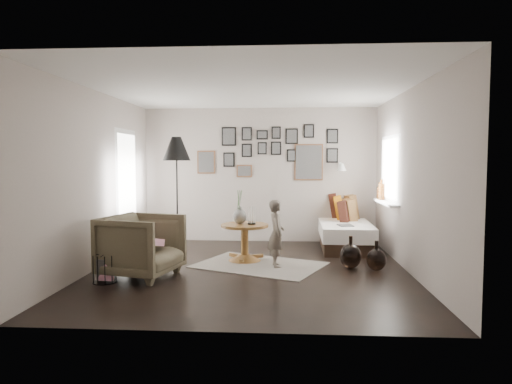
# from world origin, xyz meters

# --- Properties ---
(ground) EXTENTS (4.80, 4.80, 0.00)m
(ground) POSITION_xyz_m (0.00, 0.00, 0.00)
(ground) COLOR black
(ground) RESTS_ON ground
(wall_back) EXTENTS (4.50, 0.00, 4.50)m
(wall_back) POSITION_xyz_m (0.00, 2.40, 1.30)
(wall_back) COLOR #A79B92
(wall_back) RESTS_ON ground
(wall_front) EXTENTS (4.50, 0.00, 4.50)m
(wall_front) POSITION_xyz_m (0.00, -2.40, 1.30)
(wall_front) COLOR #A79B92
(wall_front) RESTS_ON ground
(wall_left) EXTENTS (0.00, 4.80, 4.80)m
(wall_left) POSITION_xyz_m (-2.25, 0.00, 1.30)
(wall_left) COLOR #A79B92
(wall_left) RESTS_ON ground
(wall_right) EXTENTS (0.00, 4.80, 4.80)m
(wall_right) POSITION_xyz_m (2.25, 0.00, 1.30)
(wall_right) COLOR #A79B92
(wall_right) RESTS_ON ground
(ceiling) EXTENTS (4.80, 4.80, 0.00)m
(ceiling) POSITION_xyz_m (0.00, 0.00, 2.60)
(ceiling) COLOR white
(ceiling) RESTS_ON wall_back
(door_left) EXTENTS (0.00, 2.14, 2.14)m
(door_left) POSITION_xyz_m (-2.23, 1.20, 1.05)
(door_left) COLOR white
(door_left) RESTS_ON wall_left
(window_right) EXTENTS (0.15, 1.32, 1.30)m
(window_right) POSITION_xyz_m (2.18, 1.34, 0.93)
(window_right) COLOR white
(window_right) RESTS_ON wall_right
(gallery_wall) EXTENTS (2.74, 0.03, 1.08)m
(gallery_wall) POSITION_xyz_m (0.29, 2.38, 1.74)
(gallery_wall) COLOR brown
(gallery_wall) RESTS_ON wall_back
(wall_sconce) EXTENTS (0.18, 0.36, 0.16)m
(wall_sconce) POSITION_xyz_m (1.55, 2.13, 1.46)
(wall_sconce) COLOR white
(wall_sconce) RESTS_ON wall_back
(rug) EXTENTS (2.16, 1.88, 0.01)m
(rug) POSITION_xyz_m (0.11, 0.30, 0.01)
(rug) COLOR beige
(rug) RESTS_ON ground
(pedestal_table) EXTENTS (0.75, 0.75, 0.59)m
(pedestal_table) POSITION_xyz_m (-0.13, 0.59, 0.27)
(pedestal_table) COLOR brown
(pedestal_table) RESTS_ON ground
(vase) EXTENTS (0.21, 0.21, 0.53)m
(vase) POSITION_xyz_m (-0.21, 0.61, 0.75)
(vase) COLOR black
(vase) RESTS_ON pedestal_table
(candles) EXTENTS (0.13, 0.13, 0.28)m
(candles) POSITION_xyz_m (-0.02, 0.59, 0.72)
(candles) COLOR black
(candles) RESTS_ON pedestal_table
(daybed) EXTENTS (0.94, 2.14, 1.02)m
(daybed) POSITION_xyz_m (1.59, 2.00, 0.33)
(daybed) COLOR black
(daybed) RESTS_ON ground
(magazine_on_daybed) EXTENTS (0.27, 0.34, 0.02)m
(magazine_on_daybed) POSITION_xyz_m (1.53, 1.35, 0.48)
(magazine_on_daybed) COLOR black
(magazine_on_daybed) RESTS_ON daybed
(armchair) EXTENTS (1.14, 1.12, 0.86)m
(armchair) POSITION_xyz_m (-1.45, -0.47, 0.43)
(armchair) COLOR brown
(armchair) RESTS_ON ground
(armchair_cushion) EXTENTS (0.48, 0.49, 0.18)m
(armchair_cushion) POSITION_xyz_m (-1.42, -0.42, 0.48)
(armchair_cushion) COLOR white
(armchair_cushion) RESTS_ON armchair
(floor_lamp) EXTENTS (0.46, 0.46, 1.98)m
(floor_lamp) POSITION_xyz_m (-1.32, 1.07, 1.71)
(floor_lamp) COLOR black
(floor_lamp) RESTS_ON ground
(magazine_basket) EXTENTS (0.32, 0.32, 0.37)m
(magazine_basket) POSITION_xyz_m (-1.84, -0.78, 0.18)
(magazine_basket) COLOR black
(magazine_basket) RESTS_ON ground
(demijohn_large) EXTENTS (0.32, 0.32, 0.48)m
(demijohn_large) POSITION_xyz_m (1.46, 0.20, 0.18)
(demijohn_large) COLOR black
(demijohn_large) RESTS_ON ground
(demijohn_small) EXTENTS (0.28, 0.28, 0.43)m
(demijohn_small) POSITION_xyz_m (1.81, 0.08, 0.16)
(demijohn_small) COLOR black
(demijohn_small) RESTS_ON ground
(child) EXTENTS (0.31, 0.41, 1.01)m
(child) POSITION_xyz_m (0.37, 0.22, 0.50)
(child) COLOR #64594F
(child) RESTS_ON ground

